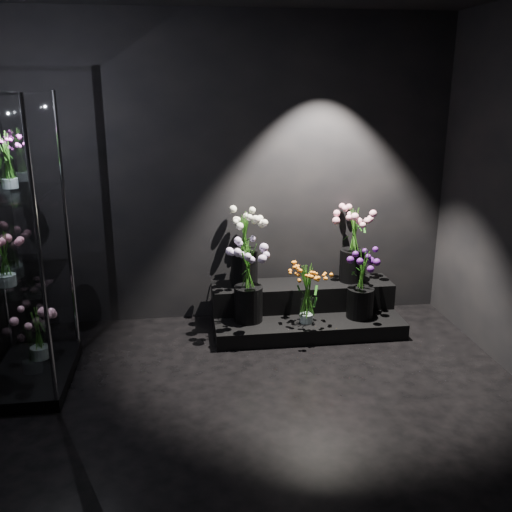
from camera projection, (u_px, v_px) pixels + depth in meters
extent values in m
plane|color=black|center=(269.00, 432.00, 3.73)|extent=(4.00, 4.00, 0.00)
plane|color=black|center=(236.00, 172.00, 5.22)|extent=(4.00, 0.00, 4.00)
plane|color=black|center=(395.00, 413.00, 1.43)|extent=(4.00, 0.00, 4.00)
cube|color=black|center=(306.00, 321.00, 5.28)|extent=(1.70, 0.76, 0.14)
cube|color=black|center=(302.00, 295.00, 5.40)|extent=(1.70, 0.38, 0.24)
cube|color=black|center=(33.00, 375.00, 4.35)|extent=(0.58, 0.97, 0.10)
cube|color=white|center=(20.00, 279.00, 4.13)|extent=(0.52, 0.91, 0.01)
cube|color=white|center=(9.00, 193.00, 3.94)|extent=(0.52, 0.91, 0.01)
cylinder|color=white|center=(306.00, 310.00, 5.04)|extent=(0.12, 0.12, 0.23)
cylinder|color=black|center=(248.00, 304.00, 5.08)|extent=(0.26, 0.26, 0.32)
cylinder|color=black|center=(360.00, 303.00, 5.16)|extent=(0.24, 0.24, 0.28)
cylinder|color=black|center=(244.00, 268.00, 5.28)|extent=(0.25, 0.25, 0.34)
cylinder|color=black|center=(353.00, 265.00, 5.40)|extent=(0.25, 0.25, 0.30)
cylinder|color=white|center=(6.00, 270.00, 3.94)|extent=(0.14, 0.14, 0.23)
cylinder|color=white|center=(9.00, 174.00, 4.06)|extent=(0.12, 0.12, 0.20)
cylinder|color=white|center=(39.00, 342.00, 4.48)|extent=(0.16, 0.16, 0.28)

